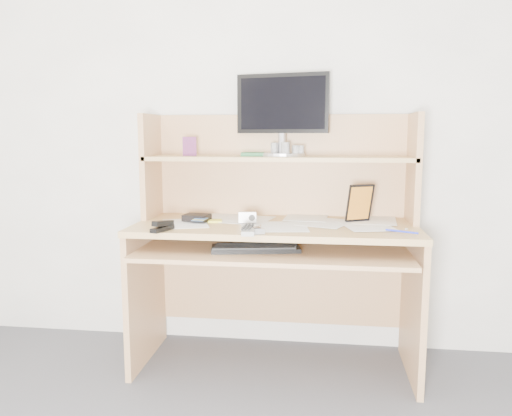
# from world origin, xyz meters

# --- Properties ---
(back_wall) EXTENTS (3.60, 0.04, 2.50)m
(back_wall) POSITION_xyz_m (0.00, 1.80, 1.25)
(back_wall) COLOR white
(back_wall) RESTS_ON floor
(desk) EXTENTS (1.40, 0.70, 1.30)m
(desk) POSITION_xyz_m (0.00, 1.56, 0.69)
(desk) COLOR tan
(desk) RESTS_ON floor
(paper_clutter) EXTENTS (1.32, 0.54, 0.01)m
(paper_clutter) POSITION_xyz_m (0.00, 1.48, 0.75)
(paper_clutter) COLOR white
(paper_clutter) RESTS_ON desk
(keyboard) EXTENTS (0.43, 0.22, 0.03)m
(keyboard) POSITION_xyz_m (-0.08, 1.31, 0.66)
(keyboard) COLOR black
(keyboard) RESTS_ON desk
(tv_remote) EXTENTS (0.09, 0.21, 0.02)m
(tv_remote) POSITION_xyz_m (-0.10, 1.22, 0.77)
(tv_remote) COLOR gray
(tv_remote) RESTS_ON paper_clutter
(flip_phone) EXTENTS (0.08, 0.11, 0.02)m
(flip_phone) POSITION_xyz_m (-0.06, 1.24, 0.77)
(flip_phone) COLOR #B3B3B5
(flip_phone) RESTS_ON paper_clutter
(stapler) EXTENTS (0.08, 0.15, 0.04)m
(stapler) POSITION_xyz_m (-0.50, 1.22, 0.78)
(stapler) COLOR black
(stapler) RESTS_ON paper_clutter
(wallet) EXTENTS (0.14, 0.12, 0.03)m
(wallet) POSITION_xyz_m (-0.41, 1.50, 0.77)
(wallet) COLOR black
(wallet) RESTS_ON paper_clutter
(sticky_note_pad) EXTENTS (0.09, 0.09, 0.01)m
(sticky_note_pad) POSITION_xyz_m (-0.31, 1.50, 0.75)
(sticky_note_pad) COLOR yellow
(sticky_note_pad) RESTS_ON desk
(digital_camera) EXTENTS (0.09, 0.05, 0.05)m
(digital_camera) POSITION_xyz_m (-0.14, 1.47, 0.78)
(digital_camera) COLOR silver
(digital_camera) RESTS_ON paper_clutter
(game_case) EXTENTS (0.13, 0.08, 0.19)m
(game_case) POSITION_xyz_m (0.42, 1.56, 0.85)
(game_case) COLOR black
(game_case) RESTS_ON paper_clutter
(blue_pen) EXTENTS (0.14, 0.08, 0.01)m
(blue_pen) POSITION_xyz_m (0.59, 1.30, 0.76)
(blue_pen) COLOR #1C2AD2
(blue_pen) RESTS_ON paper_clutter
(card_box) EXTENTS (0.08, 0.04, 0.10)m
(card_box) POSITION_xyz_m (-0.47, 1.63, 1.13)
(card_box) COLOR maroon
(card_box) RESTS_ON desk
(shelf_book) EXTENTS (0.14, 0.18, 0.02)m
(shelf_book) POSITION_xyz_m (-0.14, 1.67, 1.09)
(shelf_book) COLOR #378A4B
(shelf_book) RESTS_ON desk
(chip_stack_a) EXTENTS (0.05, 0.05, 0.06)m
(chip_stack_a) POSITION_xyz_m (0.11, 1.66, 1.11)
(chip_stack_a) COLOR black
(chip_stack_a) RESTS_ON desk
(chip_stack_b) EXTENTS (0.06, 0.06, 0.07)m
(chip_stack_b) POSITION_xyz_m (0.04, 1.63, 1.12)
(chip_stack_b) COLOR silver
(chip_stack_b) RESTS_ON desk
(chip_stack_c) EXTENTS (0.06, 0.06, 0.06)m
(chip_stack_c) POSITION_xyz_m (0.09, 1.65, 1.11)
(chip_stack_c) COLOR black
(chip_stack_c) RESTS_ON desk
(chip_stack_d) EXTENTS (0.05, 0.05, 0.07)m
(chip_stack_d) POSITION_xyz_m (-0.02, 1.67, 1.12)
(chip_stack_d) COLOR white
(chip_stack_d) RESTS_ON desk
(monitor) EXTENTS (0.49, 0.25, 0.43)m
(monitor) POSITION_xyz_m (0.01, 1.70, 1.31)
(monitor) COLOR #B8B8BD
(monitor) RESTS_ON desk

